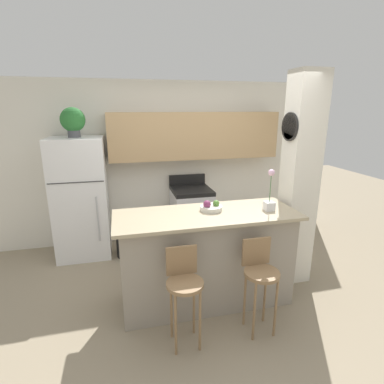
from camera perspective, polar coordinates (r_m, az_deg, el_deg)
ground_plane at (r=3.68m, az=2.63°, el=-19.79°), size 14.00×14.00×0.00m
wall_back at (r=4.87m, az=-1.82°, el=7.76°), size 5.60×0.38×2.55m
pillar_right at (r=3.82m, az=19.73°, el=1.85°), size 0.38×0.32×2.55m
counter_bar at (r=3.40m, az=2.74°, el=-12.44°), size 1.96×0.74×1.06m
refrigerator at (r=4.63m, az=-20.39°, el=-1.13°), size 0.75×0.68×1.75m
stove_range at (r=4.86m, az=-0.11°, el=-4.45°), size 0.61×0.65×1.07m
bar_stool_left at (r=2.82m, az=-1.51°, el=-17.07°), size 0.34×0.34×0.93m
bar_stool_right at (r=3.03m, az=12.82°, el=-14.86°), size 0.34×0.34×0.93m
potted_plant_on_fridge at (r=4.45m, az=-21.75°, el=12.50°), size 0.33×0.33×0.40m
orchid_vase at (r=3.34m, az=14.58°, el=-0.98°), size 0.10×0.10×0.46m
fruit_bowl at (r=3.26m, az=3.65°, el=-2.88°), size 0.24×0.24×0.12m
trash_bin at (r=4.62m, az=-12.46°, el=-9.62°), size 0.28×0.28×0.38m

